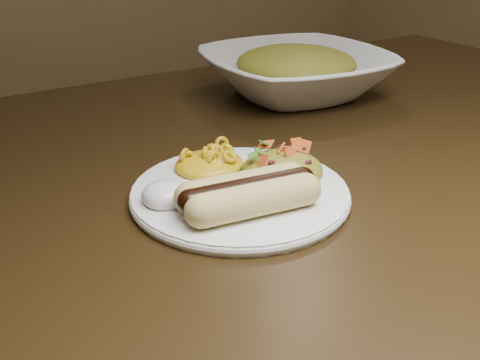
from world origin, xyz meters
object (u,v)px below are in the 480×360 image
fork (218,226)px  serving_bowl (296,74)px  plate (240,193)px  table (248,227)px

fork → serving_bowl: serving_bowl is taller
plate → serving_bowl: (0.28, 0.27, 0.03)m
fork → serving_bowl: 0.46m
table → plate: bearing=-128.1°
table → plate: 0.14m
fork → serving_bowl: bearing=41.9°
table → fork: bearing=-133.4°
plate → serving_bowl: bearing=44.1°
table → serving_bowl: bearing=41.5°
fork → plate: bearing=37.3°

